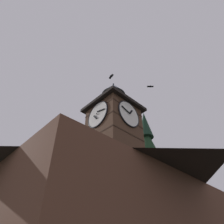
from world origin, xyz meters
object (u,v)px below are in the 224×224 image
(pine_tree_aside, at_px, (154,200))
(flying_bird_low, at_px, (111,76))
(clock_tower, at_px, (114,125))
(moon, at_px, (61,204))
(flying_bird_high, at_px, (150,87))
(building_main, at_px, (97,222))
(pine_tree_behind, at_px, (47,211))

(pine_tree_aside, distance_m, flying_bird_low, 13.66)
(clock_tower, bearing_deg, pine_tree_aside, -158.51)
(moon, distance_m, flying_bird_high, 43.81)
(building_main, relative_size, clock_tower, 1.62)
(clock_tower, distance_m, pine_tree_behind, 8.73)
(building_main, relative_size, flying_bird_high, 20.23)
(building_main, relative_size, pine_tree_aside, 0.67)
(moon, relative_size, flying_bird_high, 2.97)
(pine_tree_behind, bearing_deg, clock_tower, 97.39)
(clock_tower, xyz_separation_m, pine_tree_aside, (-9.48, -3.73, -3.25))
(moon, xyz_separation_m, flying_bird_low, (19.32, 39.32, 2.39))
(clock_tower, distance_m, pine_tree_aside, 10.69)
(pine_tree_behind, relative_size, flying_bird_high, 19.52)
(pine_tree_behind, relative_size, flying_bird_low, 17.86)
(flying_bird_high, bearing_deg, pine_tree_aside, -136.47)
(pine_tree_behind, xyz_separation_m, moon, (-20.33, -32.88, 9.08))
(building_main, distance_m, flying_bird_high, 14.18)
(building_main, relative_size, flying_bird_low, 18.51)
(pine_tree_aside, xyz_separation_m, flying_bird_high, (5.26, 5.00, 9.53))
(pine_tree_behind, distance_m, pine_tree_aside, 11.02)
(building_main, bearing_deg, flying_bird_low, -179.06)
(clock_tower, relative_size, moon, 4.22)
(building_main, relative_size, pine_tree_behind, 1.04)
(moon, height_order, flying_bird_high, flying_bird_high)
(flying_bird_high, bearing_deg, clock_tower, -16.78)
(pine_tree_behind, xyz_separation_m, flying_bird_high, (-5.10, 8.12, 11.62))
(pine_tree_aside, distance_m, moon, 38.00)
(pine_tree_behind, height_order, pine_tree_aside, pine_tree_aside)
(building_main, bearing_deg, pine_tree_behind, -90.52)
(flying_bird_low, bearing_deg, flying_bird_high, 157.61)
(building_main, xyz_separation_m, flying_bird_high, (-5.16, 1.67, 13.11))
(pine_tree_aside, bearing_deg, building_main, 17.74)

